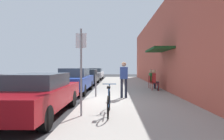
% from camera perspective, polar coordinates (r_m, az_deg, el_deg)
% --- Properties ---
extents(ground_plane, '(60.00, 60.00, 0.00)m').
position_cam_1_polar(ground_plane, '(8.39, -8.81, -9.90)').
color(ground_plane, '#2D2D30').
extents(sidewalk_slab, '(4.50, 32.00, 0.12)m').
position_cam_1_polar(sidewalk_slab, '(10.26, 5.79, -7.54)').
color(sidewalk_slab, '#9E9B93').
rests_on(sidewalk_slab, ground_plane).
extents(building_facade, '(1.40, 32.00, 5.80)m').
position_cam_1_polar(building_facade, '(10.69, 18.85, 8.00)').
color(building_facade, '#BC5442').
rests_on(building_facade, ground_plane).
extents(parked_car_0, '(1.80, 4.40, 1.36)m').
position_cam_1_polar(parked_car_0, '(6.37, -22.46, -6.95)').
color(parked_car_0, maroon).
rests_on(parked_car_0, ground_plane).
extents(parked_car_1, '(1.80, 4.40, 1.50)m').
position_cam_1_polar(parked_car_1, '(11.34, -11.75, -3.15)').
color(parked_car_1, navy).
rests_on(parked_car_1, ground_plane).
extents(parked_car_2, '(1.80, 4.40, 1.35)m').
position_cam_1_polar(parked_car_2, '(16.52, -7.64, -2.05)').
color(parked_car_2, black).
rests_on(parked_car_2, ground_plane).
extents(parked_car_3, '(1.80, 4.40, 1.41)m').
position_cam_1_polar(parked_car_3, '(22.57, -5.26, -1.14)').
color(parked_car_3, silver).
rests_on(parked_car_3, ground_plane).
extents(parking_meter, '(0.12, 0.10, 1.32)m').
position_cam_1_polar(parking_meter, '(8.91, -5.16, -3.49)').
color(parking_meter, slate).
rests_on(parking_meter, sidewalk_slab).
extents(street_sign, '(0.32, 0.06, 2.60)m').
position_cam_1_polar(street_sign, '(5.44, -9.76, 1.55)').
color(street_sign, gray).
rests_on(street_sign, sidewalk_slab).
extents(bicycle_0, '(0.46, 1.71, 0.90)m').
position_cam_1_polar(bicycle_0, '(5.67, -1.01, -10.25)').
color(bicycle_0, black).
rests_on(bicycle_0, sidewalk_slab).
extents(cafe_chair_0, '(0.52, 0.52, 0.87)m').
position_cam_1_polar(cafe_chair_0, '(11.62, 13.15, -3.76)').
color(cafe_chair_0, maroon).
rests_on(cafe_chair_0, sidewalk_slab).
extents(seated_patron_0, '(0.48, 0.43, 1.29)m').
position_cam_1_polar(seated_patron_0, '(11.60, 13.45, -2.81)').
color(seated_patron_0, '#232838').
rests_on(seated_patron_0, sidewalk_slab).
extents(cafe_chair_1, '(0.47, 0.47, 0.87)m').
position_cam_1_polar(cafe_chair_1, '(12.52, 12.27, -3.41)').
color(cafe_chair_1, maroon).
rests_on(cafe_chair_1, sidewalk_slab).
extents(seated_patron_1, '(0.44, 0.38, 1.29)m').
position_cam_1_polar(seated_patron_1, '(12.52, 12.54, -2.53)').
color(seated_patron_1, '#232838').
rests_on(seated_patron_1, sidewalk_slab).
extents(pedestrian_standing, '(0.36, 0.22, 1.70)m').
position_cam_1_polar(pedestrian_standing, '(8.50, 3.76, -2.13)').
color(pedestrian_standing, '#232838').
rests_on(pedestrian_standing, sidewalk_slab).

